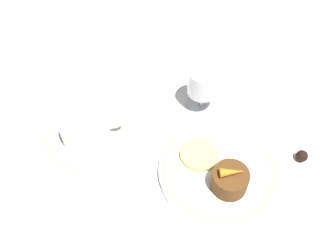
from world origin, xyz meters
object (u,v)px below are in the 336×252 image
object	(u,v)px
dessert_cake	(230,180)
dinner_plate	(218,170)
wine_glass	(203,84)
coffee_cup	(85,128)
fork	(302,153)

from	to	relation	value
dessert_cake	dinner_plate	bearing A→B (deg)	100.68
wine_glass	coffee_cup	bearing A→B (deg)	-171.48
wine_glass	dessert_cake	xyz separation A→B (m)	(-0.01, -0.20, -0.03)
dinner_plate	wine_glass	xyz separation A→B (m)	(0.01, 0.16, 0.06)
coffee_cup	dessert_cake	size ratio (longest dim) A/B	1.85
wine_glass	dinner_plate	bearing A→B (deg)	-94.50
coffee_cup	wine_glass	xyz separation A→B (m)	(0.24, 0.04, 0.03)
coffee_cup	wine_glass	world-z (taller)	wine_glass
fork	wine_glass	bearing A→B (deg)	135.09
coffee_cup	wine_glass	distance (m)	0.24
wine_glass	dessert_cake	bearing A→B (deg)	-91.63
fork	dinner_plate	bearing A→B (deg)	-178.36
dinner_plate	fork	bearing A→B (deg)	1.64
dinner_plate	fork	distance (m)	0.17
wine_glass	fork	world-z (taller)	wine_glass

